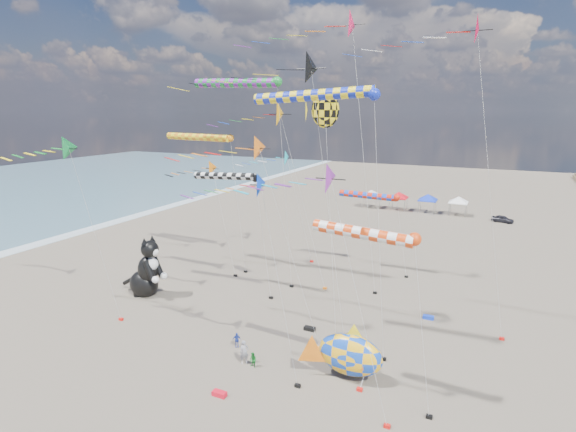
{
  "coord_description": "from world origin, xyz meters",
  "views": [
    {
      "loc": [
        14.65,
        -19.36,
        17.39
      ],
      "look_at": [
        -0.16,
        12.0,
        9.22
      ],
      "focal_mm": 28.0,
      "sensor_mm": 36.0,
      "label": 1
    }
  ],
  "objects_px": {
    "cat_inflatable": "(145,266)",
    "fish_inflatable": "(349,354)",
    "parked_car": "(503,219)",
    "person_adult": "(244,352)",
    "child_blue": "(237,340)",
    "child_green": "(253,360)"
  },
  "relations": [
    {
      "from": "person_adult",
      "to": "child_blue",
      "type": "relative_size",
      "value": 1.5
    },
    {
      "from": "cat_inflatable",
      "to": "fish_inflatable",
      "type": "bearing_deg",
      "value": -10.15
    },
    {
      "from": "fish_inflatable",
      "to": "parked_car",
      "type": "xyz_separation_m",
      "value": [
        9.03,
        51.6,
        -1.21
      ]
    },
    {
      "from": "child_green",
      "to": "child_blue",
      "type": "relative_size",
      "value": 0.96
    },
    {
      "from": "child_green",
      "to": "child_blue",
      "type": "height_order",
      "value": "child_blue"
    },
    {
      "from": "child_blue",
      "to": "parked_car",
      "type": "distance_m",
      "value": 54.3
    },
    {
      "from": "cat_inflatable",
      "to": "parked_car",
      "type": "distance_m",
      "value": 55.95
    },
    {
      "from": "cat_inflatable",
      "to": "child_green",
      "type": "bearing_deg",
      "value": -20.22
    },
    {
      "from": "child_green",
      "to": "parked_car",
      "type": "distance_m",
      "value": 55.34
    },
    {
      "from": "child_green",
      "to": "fish_inflatable",
      "type": "bearing_deg",
      "value": 27.88
    },
    {
      "from": "child_blue",
      "to": "parked_car",
      "type": "bearing_deg",
      "value": 35.49
    },
    {
      "from": "parked_car",
      "to": "fish_inflatable",
      "type": "bearing_deg",
      "value": -173.71
    },
    {
      "from": "person_adult",
      "to": "parked_car",
      "type": "height_order",
      "value": "person_adult"
    },
    {
      "from": "fish_inflatable",
      "to": "person_adult",
      "type": "bearing_deg",
      "value": -169.35
    },
    {
      "from": "fish_inflatable",
      "to": "child_blue",
      "type": "bearing_deg",
      "value": 177.79
    },
    {
      "from": "fish_inflatable",
      "to": "person_adult",
      "type": "height_order",
      "value": "fish_inflatable"
    },
    {
      "from": "fish_inflatable",
      "to": "person_adult",
      "type": "distance_m",
      "value": 7.4
    },
    {
      "from": "fish_inflatable",
      "to": "child_blue",
      "type": "distance_m",
      "value": 8.98
    },
    {
      "from": "person_adult",
      "to": "child_green",
      "type": "xyz_separation_m",
      "value": [
        0.81,
        -0.19,
        -0.31
      ]
    },
    {
      "from": "child_green",
      "to": "cat_inflatable",
      "type": "bearing_deg",
      "value": 171.35
    },
    {
      "from": "cat_inflatable",
      "to": "fish_inflatable",
      "type": "relative_size",
      "value": 1.01
    },
    {
      "from": "cat_inflatable",
      "to": "child_green",
      "type": "distance_m",
      "value": 16.97
    }
  ]
}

